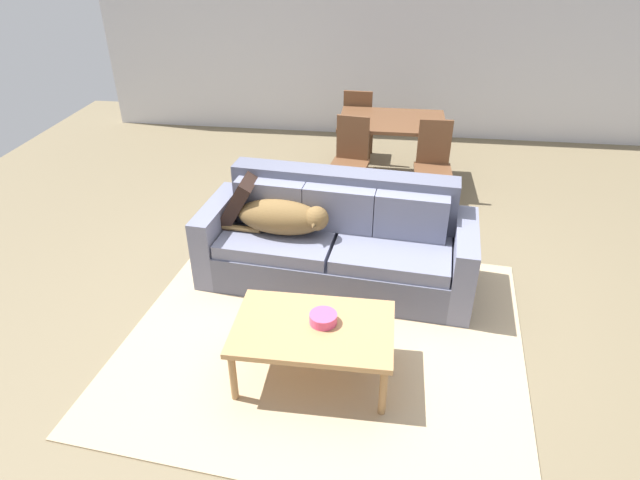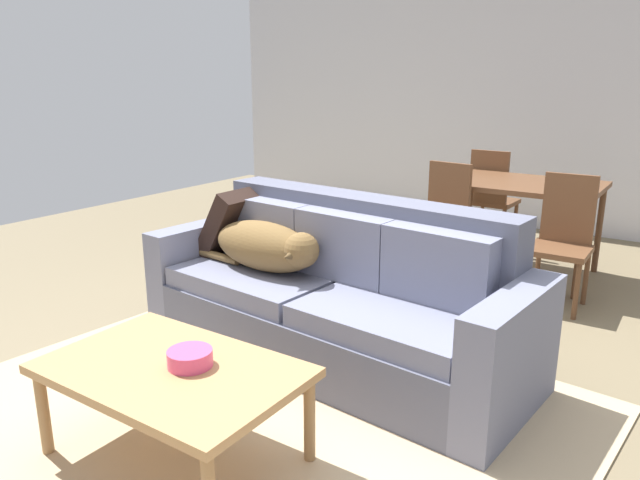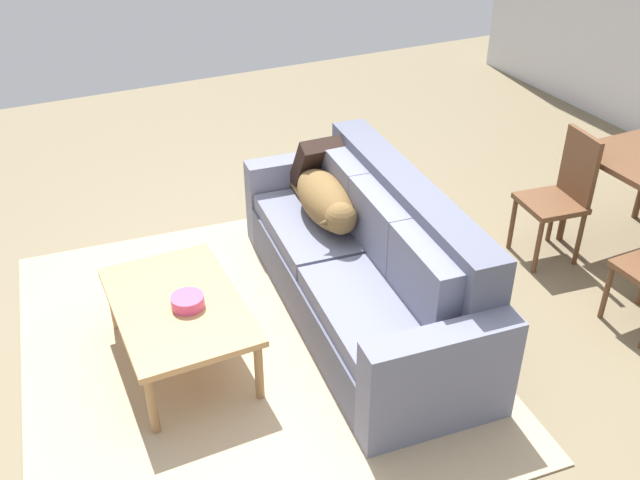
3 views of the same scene
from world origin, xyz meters
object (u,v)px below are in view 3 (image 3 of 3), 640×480
Objects in this scene: throw_pillow_by_left_arm at (326,163)px; bowl_on_coffee_table at (188,301)px; coffee_table at (178,309)px; couch at (368,266)px; dining_chair_near_left at (562,192)px; dog_on_left_cushion at (327,202)px.

throw_pillow_by_left_arm reaches higher than bowl_on_coffee_table.
bowl_on_coffee_table is at bearing 37.63° from coffee_table.
throw_pillow_by_left_arm reaches higher than coffee_table.
coffee_table is (0.84, -1.36, -0.28)m from throw_pillow_by_left_arm.
couch is 1.57m from dining_chair_near_left.
bowl_on_coffee_table is (0.03, -1.18, 0.11)m from couch.
dining_chair_near_left is at bearing 95.98° from couch.
couch reaches higher than dog_on_left_cushion.
dog_on_left_cushion is 4.93× the size of bowl_on_coffee_table.
throw_pillow_by_left_arm is 1.62m from coffee_table.
dining_chair_near_left reaches higher than dog_on_left_cushion.
dog_on_left_cushion is at bearing 113.14° from bowl_on_coffee_table.
dining_chair_near_left is at bearing 89.66° from coffee_table.
dog_on_left_cushion reaches higher than coffee_table.
dog_on_left_cushion is 0.86× the size of coffee_table.
dining_chair_near_left is at bearing 90.94° from bowl_on_coffee_table.
coffee_table is 1.13× the size of dining_chair_near_left.
couch is 1.19m from bowl_on_coffee_table.
dining_chair_near_left is (0.43, 1.64, -0.09)m from dog_on_left_cushion.
bowl_on_coffee_table is (0.06, 0.05, 0.08)m from coffee_table.
dining_chair_near_left reaches higher than throw_pillow_by_left_arm.
bowl_on_coffee_table is (0.91, -1.31, -0.20)m from throw_pillow_by_left_arm.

